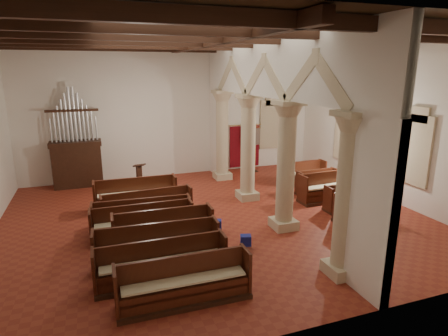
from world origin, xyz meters
The scene contains 32 objects.
floor centered at (0.00, 0.00, 0.00)m, with size 14.00×14.00×0.00m, color maroon.
ceiling centered at (0.00, 0.00, 6.00)m, with size 14.00×14.00×0.00m, color #332311.
wall_back centered at (0.00, 6.00, 3.00)m, with size 14.00×0.02×6.00m, color white.
wall_front centered at (0.00, -6.00, 3.00)m, with size 14.00×0.02×6.00m, color white.
wall_right centered at (7.00, 0.00, 3.00)m, with size 0.02×12.00×6.00m, color white.
ceiling_beams centered at (0.00, 0.00, 5.82)m, with size 13.80×11.80×0.30m, color #331A10, non-canonical shape.
arcade centered at (1.80, 0.00, 3.56)m, with size 0.90×11.90×6.00m.
window_right_a centered at (6.98, -1.50, 2.20)m, with size 0.03×1.00×2.20m, color #2C6352.
window_right_b centered at (6.98, 2.50, 2.20)m, with size 0.03×1.00×2.20m, color #2C6352.
window_back centered at (5.00, 5.98, 2.20)m, with size 1.00×0.03×2.20m, color #2C6352.
pipe_organ centered at (-4.50, 5.50, 1.37)m, with size 2.10×0.85×4.40m.
lectern centered at (-2.05, 4.19, 0.47)m, with size 0.52×0.54×1.15m.
dossal_curtain centered at (3.50, 5.92, 1.17)m, with size 1.80×0.07×2.17m.
processional_banner centered at (3.77, 5.15, 0.80)m, with size 0.52×0.67×2.36m.
hymnal_box_a centered at (-0.87, -3.70, 0.26)m, with size 0.32×0.26×0.32m, color #161B98.
hymnal_box_b centered at (0.10, -2.41, 0.25)m, with size 0.30×0.24×0.30m, color #162B9A.
hymnal_box_c centered at (-0.30, -1.04, 0.24)m, with size 0.28×0.23×0.28m, color navy.
tube_heater_a centered at (-2.42, -3.88, 0.16)m, with size 0.10×0.10×1.04m, color white.
tube_heater_b centered at (-3.01, -4.26, 0.16)m, with size 0.09×0.09×0.85m, color white.
nave_pew_0 centered at (-2.15, -4.35, 0.35)m, with size 2.94×0.74×1.06m.
nave_pew_1 centered at (-2.46, -3.34, 0.34)m, with size 3.15×0.73×1.03m.
nave_pew_2 centered at (-2.41, -2.43, 0.35)m, with size 3.25×0.89×1.07m.
nave_pew_3 centered at (-2.09, -1.60, 0.37)m, with size 2.84×0.83×1.12m.
nave_pew_4 centered at (-2.56, -0.74, 0.34)m, with size 3.04×0.74×1.04m.
nave_pew_5 centered at (-2.49, -0.15, 0.33)m, with size 3.11×0.87×1.01m.
nave_pew_6 centered at (-2.20, 0.75, 0.32)m, with size 3.09×0.84×0.98m.
nave_pew_7 centered at (-2.46, 1.87, 0.38)m, with size 2.96×0.81×1.13m.
aisle_pew_0 centered at (4.59, -1.82, 0.34)m, with size 1.98×0.71×1.01m.
aisle_pew_1 centered at (4.72, -0.84, 0.32)m, with size 1.68×0.67×0.96m.
aisle_pew_2 centered at (4.61, 0.26, 0.38)m, with size 2.29×0.85×1.13m.
aisle_pew_3 centered at (4.73, 1.08, 0.34)m, with size 1.79×0.74×1.00m.
aisle_pew_4 centered at (4.92, 2.48, 0.34)m, with size 2.06×0.72×1.02m.
Camera 1 is at (-3.74, -11.42, 4.96)m, focal length 30.00 mm.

